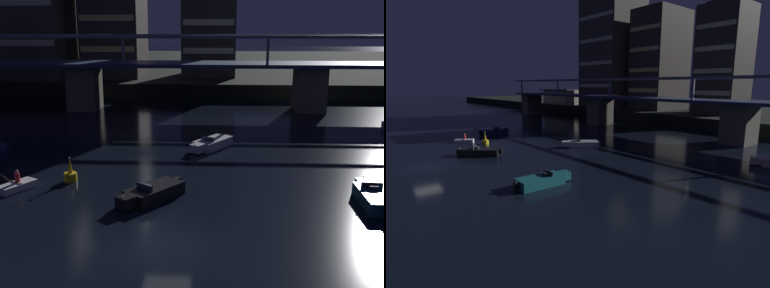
% 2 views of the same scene
% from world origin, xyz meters
% --- Properties ---
extents(ground_plane, '(400.00, 400.00, 0.00)m').
position_xyz_m(ground_plane, '(0.00, 0.00, 0.00)').
color(ground_plane, black).
extents(far_riverbank, '(240.00, 80.00, 2.20)m').
position_xyz_m(far_riverbank, '(0.00, 85.26, 1.10)').
color(far_riverbank, black).
rests_on(far_riverbank, ground).
extents(river_bridge, '(91.59, 6.40, 9.38)m').
position_xyz_m(river_bridge, '(-0.00, 37.25, 4.26)').
color(river_bridge, '#605B51').
rests_on(river_bridge, ground).
extents(tower_west_low, '(13.42, 12.53, 29.22)m').
position_xyz_m(tower_west_low, '(-27.56, 53.72, 16.66)').
color(tower_west_low, '#423D38').
rests_on(tower_west_low, far_riverbank).
extents(tower_west_tall, '(9.11, 12.60, 23.92)m').
position_xyz_m(tower_west_tall, '(-14.16, 56.82, 14.01)').
color(tower_west_tall, '#38332D').
rests_on(tower_west_tall, far_riverbank).
extents(tower_central, '(8.61, 9.00, 22.28)m').
position_xyz_m(tower_central, '(1.31, 57.26, 13.19)').
color(tower_central, '#38332D').
rests_on(tower_central, far_riverbank).
extents(waterfront_pavilion, '(12.40, 7.40, 4.70)m').
position_xyz_m(waterfront_pavilion, '(-44.46, 49.16, 4.44)').
color(waterfront_pavilion, '#B2AD9E').
rests_on(waterfront_pavilion, far_riverbank).
extents(speedboat_near_left, '(2.17, 5.23, 1.16)m').
position_xyz_m(speedboat_near_left, '(-15.63, 14.00, 0.41)').
color(speedboat_near_left, '#19234C').
rests_on(speedboat_near_left, ground).
extents(speedboat_near_center, '(3.85, 4.76, 1.16)m').
position_xyz_m(speedboat_near_center, '(2.17, 18.72, 0.41)').
color(speedboat_near_center, silver).
rests_on(speedboat_near_center, ground).
extents(speedboat_near_right, '(1.85, 5.20, 1.16)m').
position_xyz_m(speedboat_near_right, '(12.32, 6.14, 0.41)').
color(speedboat_near_right, '#196066').
rests_on(speedboat_near_right, ground).
extents(speedboat_mid_right, '(4.07, 4.64, 1.16)m').
position_xyz_m(speedboat_mid_right, '(-1.51, 6.26, 0.41)').
color(speedboat_mid_right, black).
rests_on(speedboat_mid_right, ground).
extents(channel_buoy, '(0.90, 0.90, 1.76)m').
position_xyz_m(channel_buoy, '(-7.71, 9.37, 0.48)').
color(channel_buoy, yellow).
rests_on(channel_buoy, ground).
extents(dinghy_with_paddler, '(2.71, 2.80, 1.36)m').
position_xyz_m(dinghy_with_paddler, '(-10.77, 7.46, 0.28)').
color(dinghy_with_paddler, silver).
rests_on(dinghy_with_paddler, ground).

